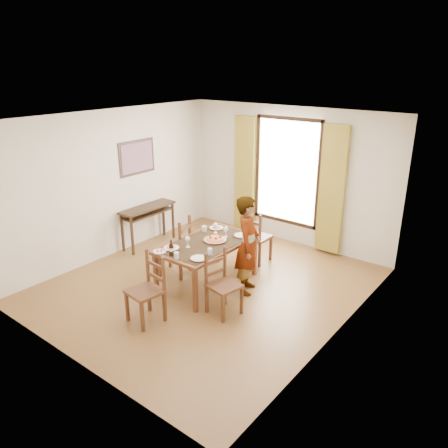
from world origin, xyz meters
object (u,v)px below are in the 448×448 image
Objects in this scene: console_table at (148,212)px; dining_table at (207,246)px; pasta_platter at (215,238)px; man at (248,245)px.

console_table is 2.10m from dining_table.
dining_table is 0.18m from pasta_platter.
man is (0.63, 0.23, 0.10)m from dining_table.
console_table reaches higher than dining_table.
pasta_platter is at bearing -12.21° from console_table.
pasta_platter is (2.08, -0.45, 0.12)m from console_table.
pasta_platter is at bearing 63.83° from dining_table.
console_table is at bearing 57.92° from man.
console_table is at bearing 164.08° from dining_table.
dining_table is at bearing -116.17° from pasta_platter.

